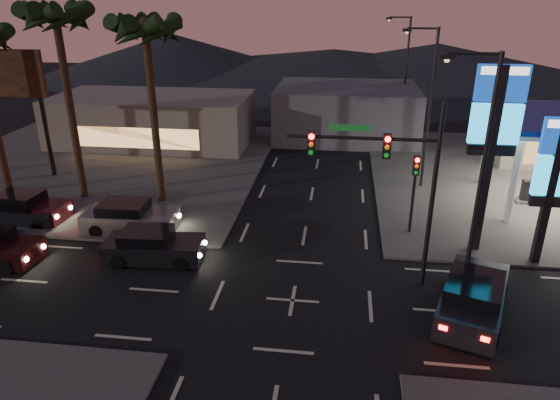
# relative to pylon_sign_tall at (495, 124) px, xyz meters

# --- Properties ---
(ground) EXTENTS (140.00, 140.00, 0.00)m
(ground) POSITION_rel_pylon_sign_tall_xyz_m (-8.50, -5.50, -6.39)
(ground) COLOR black
(ground) RESTS_ON ground
(corner_lot_ne) EXTENTS (24.00, 24.00, 0.12)m
(corner_lot_ne) POSITION_rel_pylon_sign_tall_xyz_m (7.50, 10.50, -6.33)
(corner_lot_ne) COLOR #47443F
(corner_lot_ne) RESTS_ON ground
(corner_lot_nw) EXTENTS (24.00, 24.00, 0.12)m
(corner_lot_nw) POSITION_rel_pylon_sign_tall_xyz_m (-24.50, 10.50, -6.33)
(corner_lot_nw) COLOR #47443F
(corner_lot_nw) RESTS_ON ground
(pylon_sign_tall) EXTENTS (2.20, 0.35, 9.00)m
(pylon_sign_tall) POSITION_rel_pylon_sign_tall_xyz_m (0.00, 0.00, 0.00)
(pylon_sign_tall) COLOR black
(pylon_sign_tall) RESTS_ON ground
(pylon_sign_short) EXTENTS (1.60, 0.35, 7.00)m
(pylon_sign_short) POSITION_rel_pylon_sign_tall_xyz_m (2.50, -1.00, -1.74)
(pylon_sign_short) COLOR black
(pylon_sign_short) RESTS_ON ground
(traffic_signal_mast) EXTENTS (6.10, 0.39, 8.00)m
(traffic_signal_mast) POSITION_rel_pylon_sign_tall_xyz_m (-4.74, -3.51, -1.17)
(traffic_signal_mast) COLOR black
(traffic_signal_mast) RESTS_ON ground
(pedestal_signal) EXTENTS (0.32, 0.39, 4.30)m
(pedestal_signal) POSITION_rel_pylon_sign_tall_xyz_m (-3.00, 1.48, -3.47)
(pedestal_signal) COLOR black
(pedestal_signal) RESTS_ON ground
(streetlight_near) EXTENTS (2.14, 0.25, 10.00)m
(streetlight_near) POSITION_rel_pylon_sign_tall_xyz_m (-1.71, -4.50, -0.68)
(streetlight_near) COLOR black
(streetlight_near) RESTS_ON ground
(streetlight_mid) EXTENTS (2.14, 0.25, 10.00)m
(streetlight_mid) POSITION_rel_pylon_sign_tall_xyz_m (-1.71, 8.50, -0.68)
(streetlight_mid) COLOR black
(streetlight_mid) RESTS_ON ground
(streetlight_far) EXTENTS (2.14, 0.25, 10.00)m
(streetlight_far) POSITION_rel_pylon_sign_tall_xyz_m (-1.71, 22.50, -0.68)
(streetlight_far) COLOR black
(streetlight_far) RESTS_ON ground
(palm_a) EXTENTS (4.41, 4.41, 10.86)m
(palm_a) POSITION_rel_pylon_sign_tall_xyz_m (-17.50, 4.00, 3.03)
(palm_a) COLOR black
(palm_a) RESTS_ON ground
(palm_b) EXTENTS (4.41, 4.41, 11.46)m
(palm_b) POSITION_rel_pylon_sign_tall_xyz_m (-22.50, 4.00, 3.58)
(palm_b) COLOR black
(palm_b) RESTS_ON ground
(billboard) EXTENTS (6.00, 0.30, 8.50)m
(billboard) POSITION_rel_pylon_sign_tall_xyz_m (-29.00, 7.50, -0.06)
(billboard) COLOR black
(billboard) RESTS_ON ground
(building_far_west) EXTENTS (16.00, 8.00, 4.00)m
(building_far_west) POSITION_rel_pylon_sign_tall_xyz_m (-22.50, 16.50, -4.39)
(building_far_west) COLOR #726B5B
(building_far_west) RESTS_ON ground
(building_far_mid) EXTENTS (12.00, 9.00, 4.40)m
(building_far_mid) POSITION_rel_pylon_sign_tall_xyz_m (-6.50, 20.50, -4.19)
(building_far_mid) COLOR #4C4C51
(building_far_mid) RESTS_ON ground
(hill_left) EXTENTS (40.00, 40.00, 6.00)m
(hill_left) POSITION_rel_pylon_sign_tall_xyz_m (-33.50, 54.50, -3.39)
(hill_left) COLOR black
(hill_left) RESTS_ON ground
(hill_right) EXTENTS (50.00, 50.00, 5.00)m
(hill_right) POSITION_rel_pylon_sign_tall_xyz_m (6.50, 54.50, -3.89)
(hill_right) COLOR black
(hill_right) RESTS_ON ground
(hill_center) EXTENTS (60.00, 60.00, 4.00)m
(hill_center) POSITION_rel_pylon_sign_tall_xyz_m (-8.50, 54.50, -4.39)
(hill_center) COLOR black
(hill_center) RESTS_ON ground
(car_lane_a_front) EXTENTS (4.84, 2.28, 1.54)m
(car_lane_a_front) POSITION_rel_pylon_sign_tall_xyz_m (-15.45, -2.93, -5.68)
(car_lane_a_front) COLOR black
(car_lane_a_front) RESTS_ON ground
(car_lane_b_front) EXTENTS (5.08, 2.26, 1.63)m
(car_lane_b_front) POSITION_rel_pylon_sign_tall_xyz_m (-17.81, -0.03, -5.64)
(car_lane_b_front) COLOR slate
(car_lane_b_front) RESTS_ON ground
(car_lane_b_mid) EXTENTS (4.26, 1.84, 1.38)m
(car_lane_b_mid) POSITION_rel_pylon_sign_tall_xyz_m (-24.10, 0.20, -5.75)
(car_lane_b_mid) COLOR black
(car_lane_b_mid) RESTS_ON ground
(car_lane_b_rear) EXTENTS (4.90, 2.31, 1.56)m
(car_lane_b_rear) POSITION_rel_pylon_sign_tall_xyz_m (-24.21, 0.61, -5.67)
(car_lane_b_rear) COLOR #340E12
(car_lane_b_rear) RESTS_ON ground
(suv_station) EXTENTS (3.79, 5.61, 1.74)m
(suv_station) POSITION_rel_pylon_sign_tall_xyz_m (-1.38, -5.60, -5.59)
(suv_station) COLOR black
(suv_station) RESTS_ON ground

